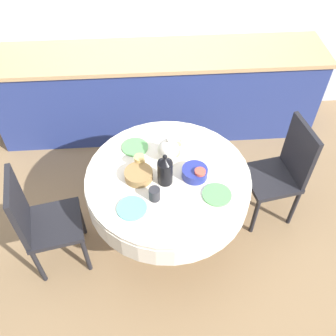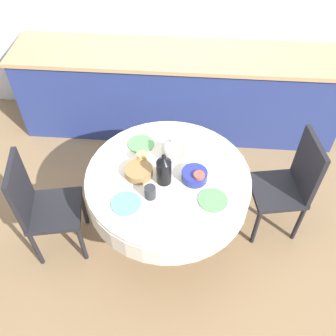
{
  "view_description": "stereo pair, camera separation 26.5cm",
  "coord_description": "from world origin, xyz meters",
  "px_view_note": "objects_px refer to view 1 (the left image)",
  "views": [
    {
      "loc": [
        -0.12,
        -1.78,
        2.77
      ],
      "look_at": [
        0.0,
        0.0,
        0.81
      ],
      "focal_mm": 40.0,
      "sensor_mm": 36.0,
      "label": 1
    },
    {
      "loc": [
        0.14,
        -1.78,
        2.77
      ],
      "look_at": [
        0.0,
        0.0,
        0.81
      ],
      "focal_mm": 40.0,
      "sensor_mm": 36.0,
      "label": 2
    }
  ],
  "objects_px": {
    "chair_right": "(40,220)",
    "coffee_carafe": "(165,170)",
    "teapot": "(169,149)",
    "chair_left": "(282,170)"
  },
  "relations": [
    {
      "from": "chair_left",
      "to": "coffee_carafe",
      "type": "relative_size",
      "value": 3.6
    },
    {
      "from": "coffee_carafe",
      "to": "chair_right",
      "type": "bearing_deg",
      "value": -171.66
    },
    {
      "from": "chair_left",
      "to": "teapot",
      "type": "distance_m",
      "value": 0.97
    },
    {
      "from": "chair_left",
      "to": "coffee_carafe",
      "type": "distance_m",
      "value": 1.04
    },
    {
      "from": "chair_right",
      "to": "coffee_carafe",
      "type": "xyz_separation_m",
      "value": [
        0.91,
        0.13,
        0.32
      ]
    },
    {
      "from": "coffee_carafe",
      "to": "chair_left",
      "type": "bearing_deg",
      "value": 13.22
    },
    {
      "from": "chair_left",
      "to": "coffee_carafe",
      "type": "bearing_deg",
      "value": 92.78
    },
    {
      "from": "chair_left",
      "to": "chair_right",
      "type": "bearing_deg",
      "value": 90.43
    },
    {
      "from": "coffee_carafe",
      "to": "teapot",
      "type": "relative_size",
      "value": 1.22
    },
    {
      "from": "chair_right",
      "to": "chair_left",
      "type": "bearing_deg",
      "value": 89.57
    }
  ]
}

